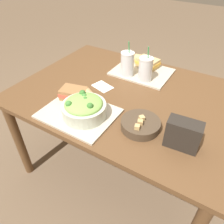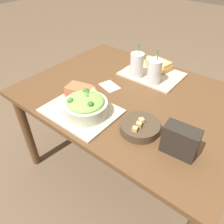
{
  "view_description": "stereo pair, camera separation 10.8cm",
  "coord_description": "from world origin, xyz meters",
  "px_view_note": "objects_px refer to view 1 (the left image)",
  "views": [
    {
      "loc": [
        0.51,
        -1.01,
        1.46
      ],
      "look_at": [
        0.07,
        -0.29,
        0.78
      ],
      "focal_mm": 35.0,
      "sensor_mm": 36.0,
      "label": 1
    },
    {
      "loc": [
        0.6,
        -0.95,
        1.46
      ],
      "look_at": [
        0.07,
        -0.29,
        0.78
      ],
      "focal_mm": 35.0,
      "sensor_mm": 36.0,
      "label": 2
    }
  ],
  "objects_px": {
    "napkin_folded": "(103,87)",
    "baguette_near": "(90,97)",
    "sandwich_near": "(74,94)",
    "drink_cup_dark": "(127,65)",
    "baguette_far": "(143,59)",
    "sandwich_far": "(148,63)",
    "soup_bowl": "(140,124)",
    "chip_bag": "(183,134)",
    "drink_cup_red": "(145,70)",
    "salad_bowl": "(84,108)"
  },
  "relations": [
    {
      "from": "soup_bowl",
      "to": "drink_cup_dark",
      "type": "bearing_deg",
      "value": 125.66
    },
    {
      "from": "drink_cup_red",
      "to": "napkin_folded",
      "type": "bearing_deg",
      "value": -135.58
    },
    {
      "from": "sandwich_near",
      "to": "baguette_far",
      "type": "relative_size",
      "value": 1.34
    },
    {
      "from": "baguette_near",
      "to": "sandwich_far",
      "type": "relative_size",
      "value": 0.86
    },
    {
      "from": "chip_bag",
      "to": "baguette_near",
      "type": "bearing_deg",
      "value": 169.83
    },
    {
      "from": "salad_bowl",
      "to": "drink_cup_red",
      "type": "bearing_deg",
      "value": 76.91
    },
    {
      "from": "baguette_far",
      "to": "soup_bowl",
      "type": "bearing_deg",
      "value": -163.72
    },
    {
      "from": "baguette_near",
      "to": "drink_cup_red",
      "type": "bearing_deg",
      "value": 6.08
    },
    {
      "from": "sandwich_far",
      "to": "soup_bowl",
      "type": "bearing_deg",
      "value": -58.98
    },
    {
      "from": "baguette_far",
      "to": "napkin_folded",
      "type": "relative_size",
      "value": 0.86
    },
    {
      "from": "salad_bowl",
      "to": "chip_bag",
      "type": "bearing_deg",
      "value": 7.44
    },
    {
      "from": "drink_cup_dark",
      "to": "chip_bag",
      "type": "xyz_separation_m",
      "value": [
        0.52,
        -0.44,
        -0.02
      ]
    },
    {
      "from": "soup_bowl",
      "to": "baguette_far",
      "type": "bearing_deg",
      "value": 114.03
    },
    {
      "from": "sandwich_near",
      "to": "sandwich_far",
      "type": "relative_size",
      "value": 1.0
    },
    {
      "from": "drink_cup_red",
      "to": "soup_bowl",
      "type": "bearing_deg",
      "value": -67.88
    },
    {
      "from": "sandwich_far",
      "to": "drink_cup_dark",
      "type": "distance_m",
      "value": 0.2
    },
    {
      "from": "soup_bowl",
      "to": "chip_bag",
      "type": "distance_m",
      "value": 0.21
    },
    {
      "from": "soup_bowl",
      "to": "chip_bag",
      "type": "xyz_separation_m",
      "value": [
        0.21,
        -0.01,
        0.05
      ]
    },
    {
      "from": "baguette_near",
      "to": "drink_cup_dark",
      "type": "relative_size",
      "value": 0.62
    },
    {
      "from": "baguette_far",
      "to": "napkin_folded",
      "type": "xyz_separation_m",
      "value": [
        -0.09,
        -0.42,
        -0.04
      ]
    },
    {
      "from": "salad_bowl",
      "to": "sandwich_near",
      "type": "xyz_separation_m",
      "value": [
        -0.15,
        0.1,
        -0.02
      ]
    },
    {
      "from": "baguette_far",
      "to": "napkin_folded",
      "type": "bearing_deg",
      "value": 160.48
    },
    {
      "from": "baguette_near",
      "to": "napkin_folded",
      "type": "bearing_deg",
      "value": 40.22
    },
    {
      "from": "napkin_folded",
      "to": "baguette_near",
      "type": "bearing_deg",
      "value": -79.6
    },
    {
      "from": "soup_bowl",
      "to": "sandwich_near",
      "type": "height_order",
      "value": "sandwich_near"
    },
    {
      "from": "baguette_near",
      "to": "chip_bag",
      "type": "height_order",
      "value": "chip_bag"
    },
    {
      "from": "chip_bag",
      "to": "drink_cup_red",
      "type": "bearing_deg",
      "value": 126.57
    },
    {
      "from": "drink_cup_red",
      "to": "baguette_near",
      "type": "bearing_deg",
      "value": -113.74
    },
    {
      "from": "soup_bowl",
      "to": "baguette_near",
      "type": "relative_size",
      "value": 1.35
    },
    {
      "from": "sandwich_far",
      "to": "chip_bag",
      "type": "relative_size",
      "value": 1.09
    },
    {
      "from": "drink_cup_red",
      "to": "sandwich_far",
      "type": "bearing_deg",
      "value": 108.05
    },
    {
      "from": "baguette_near",
      "to": "baguette_far",
      "type": "bearing_deg",
      "value": 24.76
    },
    {
      "from": "baguette_near",
      "to": "napkin_folded",
      "type": "xyz_separation_m",
      "value": [
        -0.03,
        0.19,
        -0.04
      ]
    },
    {
      "from": "baguette_far",
      "to": "napkin_folded",
      "type": "distance_m",
      "value": 0.43
    },
    {
      "from": "baguette_near",
      "to": "chip_bag",
      "type": "bearing_deg",
      "value": -65.76
    },
    {
      "from": "sandwich_near",
      "to": "baguette_near",
      "type": "relative_size",
      "value": 1.16
    },
    {
      "from": "napkin_folded",
      "to": "sandwich_near",
      "type": "bearing_deg",
      "value": -106.92
    },
    {
      "from": "soup_bowl",
      "to": "drink_cup_red",
      "type": "bearing_deg",
      "value": 112.12
    },
    {
      "from": "baguette_far",
      "to": "baguette_near",
      "type": "bearing_deg",
      "value": 167.2
    },
    {
      "from": "sandwich_near",
      "to": "drink_cup_dark",
      "type": "distance_m",
      "value": 0.43
    },
    {
      "from": "drink_cup_red",
      "to": "chip_bag",
      "type": "height_order",
      "value": "drink_cup_red"
    },
    {
      "from": "soup_bowl",
      "to": "drink_cup_red",
      "type": "distance_m",
      "value": 0.46
    },
    {
      "from": "sandwich_near",
      "to": "baguette_far",
      "type": "distance_m",
      "value": 0.65
    },
    {
      "from": "salad_bowl",
      "to": "sandwich_near",
      "type": "bearing_deg",
      "value": 146.98
    },
    {
      "from": "baguette_far",
      "to": "drink_cup_dark",
      "type": "xyz_separation_m",
      "value": [
        -0.02,
        -0.22,
        0.05
      ]
    },
    {
      "from": "sandwich_near",
      "to": "chip_bag",
      "type": "xyz_separation_m",
      "value": [
        0.65,
        -0.03,
        0.03
      ]
    },
    {
      "from": "baguette_near",
      "to": "chip_bag",
      "type": "relative_size",
      "value": 0.94
    },
    {
      "from": "chip_bag",
      "to": "napkin_folded",
      "type": "relative_size",
      "value": 1.07
    },
    {
      "from": "salad_bowl",
      "to": "baguette_far",
      "type": "relative_size",
      "value": 1.83
    },
    {
      "from": "baguette_far",
      "to": "drink_cup_dark",
      "type": "bearing_deg",
      "value": 167.77
    }
  ]
}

